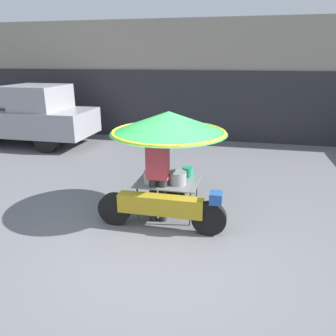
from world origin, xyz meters
name	(u,v)px	position (x,y,z in m)	size (l,w,h in m)	color
ground_plane	(160,243)	(0.00, 0.00, 0.00)	(36.00, 36.00, 0.00)	slate
shopfront_building	(213,80)	(0.00, 8.08, 2.01)	(28.00, 2.06, 4.05)	gray
vendor_motorcycle_cart	(168,135)	(-0.11, 1.03, 1.53)	(2.23, 2.08, 1.93)	black
vendor_person	(158,173)	(-0.23, 0.76, 0.91)	(0.38, 0.22, 1.63)	#2D2D33
pickup_truck	(20,116)	(-6.13, 5.15, 0.95)	(5.22, 1.92, 1.97)	black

